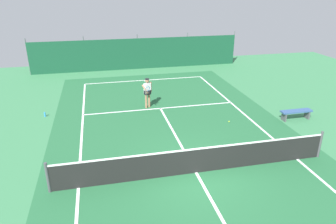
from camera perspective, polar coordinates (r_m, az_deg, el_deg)
name	(u,v)px	position (r m, az deg, el deg)	size (l,w,h in m)	color
ground_plane	(196,173)	(11.48, 5.16, -11.01)	(36.00, 36.00, 0.00)	#387A4C
court_surface	(196,173)	(11.48, 5.16, -11.00)	(11.02, 26.60, 0.01)	#236038
tennis_net	(197,160)	(11.21, 5.25, -8.83)	(10.12, 0.10, 1.10)	black
back_fence	(137,59)	(25.63, -5.66, 9.61)	(16.30, 0.98, 2.70)	#14472D
tennis_player	(147,91)	(16.85, -3.78, 3.88)	(0.56, 0.83, 1.64)	#9E7051
tennis_ball_near_player	(229,122)	(15.61, 11.12, -1.72)	(0.07, 0.07, 0.07)	#CCDB33
parked_car	(126,53)	(27.29, -7.69, 10.68)	(2.13, 4.26, 1.68)	black
courtside_bench	(296,113)	(16.76, 22.43, -0.09)	(1.60, 0.40, 0.49)	#335184
water_bottle	(45,114)	(17.13, -21.64, -0.42)	(0.08, 0.08, 0.24)	#338CD8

